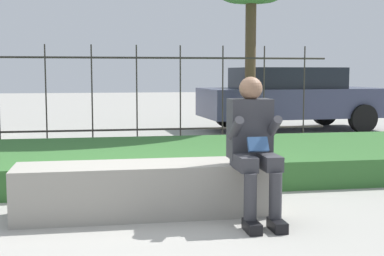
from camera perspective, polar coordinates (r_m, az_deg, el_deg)
ground_plane at (r=5.05m, az=-6.69°, el=-9.25°), size 60.00×60.00×0.00m
stone_bench at (r=5.01m, az=-4.81°, el=-6.81°), size 2.40×0.58×0.48m
person_seated_reader at (r=4.78m, az=6.55°, el=-1.47°), size 0.42×0.73×1.28m
grass_berm at (r=7.02m, az=-7.66°, el=-3.58°), size 9.40×2.70×0.33m
iron_fence at (r=9.02m, az=-8.26°, el=3.43°), size 7.40×0.03×1.78m
car_parked_right at (r=12.44m, az=10.50°, el=3.28°), size 4.24×2.18×1.43m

